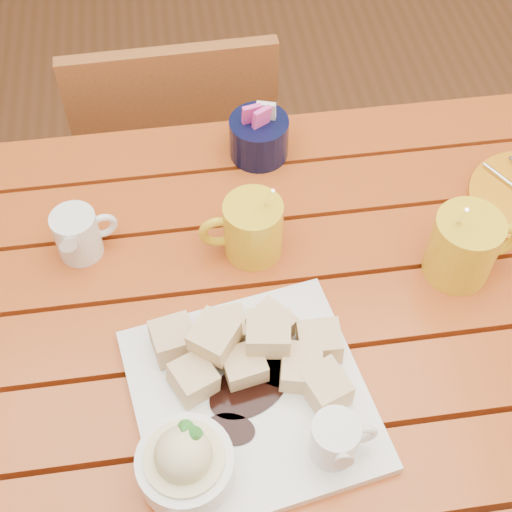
{
  "coord_description": "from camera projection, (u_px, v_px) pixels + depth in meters",
  "views": [
    {
      "loc": [
        -0.03,
        -0.5,
        1.57
      ],
      "look_at": [
        0.05,
        0.06,
        0.82
      ],
      "focal_mm": 50.0,
      "sensor_mm": 36.0,
      "label": 1
    }
  ],
  "objects": [
    {
      "name": "dessert_plate",
      "position": [
        239.0,
        404.0,
        0.85
      ],
      "size": [
        0.33,
        0.33,
        0.11
      ],
      "rotation": [
        0.0,
        0.0,
        0.17
      ],
      "color": "white",
      "rests_on": "table"
    },
    {
      "name": "coffee_mug_right",
      "position": [
        465.0,
        246.0,
        0.97
      ],
      "size": [
        0.13,
        0.09,
        0.16
      ],
      "rotation": [
        0.0,
        0.0,
        0.08
      ],
      "color": "gold",
      "rests_on": "table"
    },
    {
      "name": "cream_pitcher",
      "position": [
        78.0,
        234.0,
        1.0
      ],
      "size": [
        0.09,
        0.08,
        0.08
      ],
      "rotation": [
        0.0,
        0.0,
        0.26
      ],
      "color": "white",
      "rests_on": "table"
    },
    {
      "name": "coffee_mug_left",
      "position": [
        251.0,
        228.0,
        1.0
      ],
      "size": [
        0.12,
        0.08,
        0.14
      ],
      "rotation": [
        0.0,
        0.0,
        -0.01
      ],
      "color": "gold",
      "rests_on": "table"
    },
    {
      "name": "table",
      "position": [
        228.0,
        362.0,
        1.04
      ],
      "size": [
        1.2,
        0.79,
        0.75
      ],
      "color": "#9E4114",
      "rests_on": "ground"
    },
    {
      "name": "sugar_caddy",
      "position": [
        259.0,
        136.0,
        1.12
      ],
      "size": [
        0.09,
        0.09,
        0.1
      ],
      "color": "black",
      "rests_on": "table"
    },
    {
      "name": "chair_far",
      "position": [
        179.0,
        158.0,
        1.56
      ],
      "size": [
        0.39,
        0.39,
        0.81
      ],
      "rotation": [
        0.0,
        0.0,
        3.17
      ],
      "color": "brown",
      "rests_on": "ground"
    },
    {
      "name": "ground",
      "position": [
        237.0,
        503.0,
        1.56
      ],
      "size": [
        5.0,
        5.0,
        0.0
      ],
      "primitive_type": "plane",
      "color": "brown",
      "rests_on": "ground"
    }
  ]
}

